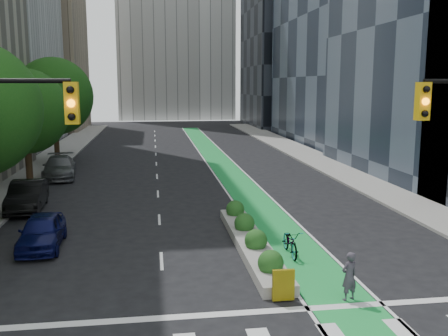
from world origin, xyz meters
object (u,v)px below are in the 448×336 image
object	(u,v)px
median_planter	(251,239)
bicycle	(290,242)
parked_car_left_mid	(27,196)
cyclist	(349,276)
parked_car_left_near	(42,231)
parked_car_left_far	(59,167)

from	to	relation	value
median_planter	bicycle	distance (m)	1.76
parked_car_left_mid	bicycle	bearing A→B (deg)	-40.99
bicycle	cyclist	size ratio (longest dim) A/B	1.29
bicycle	parked_car_left_near	world-z (taller)	parked_car_left_near
cyclist	parked_car_left_mid	size ratio (longest dim) A/B	0.33
bicycle	parked_car_left_mid	distance (m)	15.07
parked_car_left_far	parked_car_left_mid	bearing A→B (deg)	-97.19
bicycle	parked_car_left_near	xyz separation A→B (m)	(-9.97, 2.34, 0.16)
median_planter	cyclist	xyz separation A→B (m)	(2.06, -5.42, 0.42)
bicycle	parked_car_left_mid	bearing A→B (deg)	144.66
median_planter	parked_car_left_far	bearing A→B (deg)	121.53
bicycle	parked_car_left_far	world-z (taller)	parked_car_left_far
cyclist	parked_car_left_near	size ratio (longest dim) A/B	0.39
bicycle	cyclist	bearing A→B (deg)	-80.17
bicycle	parked_car_left_near	bearing A→B (deg)	168.03
parked_car_left_mid	median_planter	bearing A→B (deg)	-40.95
median_planter	cyclist	bearing A→B (deg)	-69.20
cyclist	parked_car_left_far	xyz separation A→B (m)	(-12.76, 22.87, -0.01)
median_planter	parked_car_left_near	xyz separation A→B (m)	(-8.57, 1.29, 0.33)
parked_car_left_near	parked_car_left_far	size ratio (longest dim) A/B	0.76
bicycle	parked_car_left_far	xyz separation A→B (m)	(-12.10, 18.49, 0.25)
parked_car_left_mid	parked_car_left_far	bearing A→B (deg)	85.58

